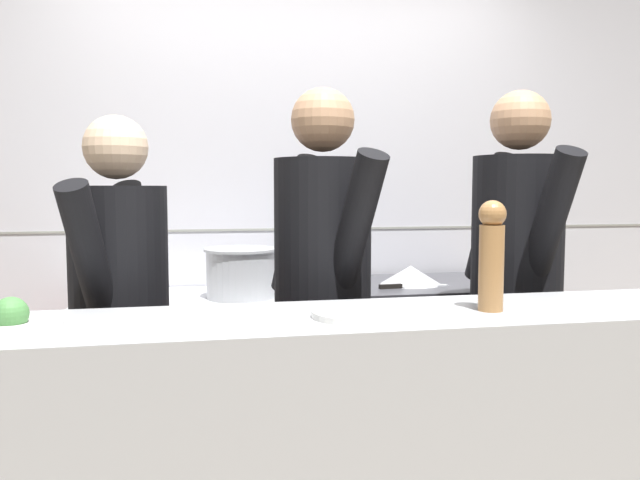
{
  "coord_description": "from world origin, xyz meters",
  "views": [
    {
      "loc": [
        -0.52,
        -1.83,
        1.36
      ],
      "look_at": [
        -0.0,
        0.71,
        1.15
      ],
      "focal_mm": 35.0,
      "sensor_mm": 36.0,
      "label": 1
    }
  ],
  "objects_px": {
    "oven_range": "(193,390)",
    "chef_sous": "(323,300)",
    "plated_dish_main": "(11,322)",
    "plated_dish_appetiser": "(358,314)",
    "chef_line": "(516,288)",
    "chefs_knife": "(407,286)",
    "sauce_pot": "(241,272)",
    "pepper_mill": "(492,253)",
    "mixing_bowl_steel": "(411,275)",
    "chef_head_cook": "(120,327)",
    "stock_pot": "(128,282)"
  },
  "relations": [
    {
      "from": "sauce_pot",
      "to": "chefs_knife",
      "type": "relative_size",
      "value": 0.97
    },
    {
      "from": "chefs_knife",
      "to": "chef_sous",
      "type": "bearing_deg",
      "value": -133.33
    },
    {
      "from": "oven_range",
      "to": "chefs_knife",
      "type": "distance_m",
      "value": 1.11
    },
    {
      "from": "mixing_bowl_steel",
      "to": "chef_line",
      "type": "distance_m",
      "value": 0.64
    },
    {
      "from": "oven_range",
      "to": "chef_head_cook",
      "type": "xyz_separation_m",
      "value": [
        -0.23,
        -0.7,
        0.46
      ]
    },
    {
      "from": "oven_range",
      "to": "mixing_bowl_steel",
      "type": "relative_size",
      "value": 3.5
    },
    {
      "from": "plated_dish_main",
      "to": "chef_line",
      "type": "height_order",
      "value": "chef_line"
    },
    {
      "from": "mixing_bowl_steel",
      "to": "plated_dish_appetiser",
      "type": "distance_m",
      "value": 1.37
    },
    {
      "from": "chef_sous",
      "to": "stock_pot",
      "type": "bearing_deg",
      "value": 120.67
    },
    {
      "from": "oven_range",
      "to": "chef_head_cook",
      "type": "bearing_deg",
      "value": -108.43
    },
    {
      "from": "mixing_bowl_steel",
      "to": "chef_line",
      "type": "xyz_separation_m",
      "value": [
        0.23,
        -0.59,
        0.02
      ]
    },
    {
      "from": "chef_head_cook",
      "to": "mixing_bowl_steel",
      "type": "bearing_deg",
      "value": 45.14
    },
    {
      "from": "plated_dish_main",
      "to": "plated_dish_appetiser",
      "type": "relative_size",
      "value": 0.96
    },
    {
      "from": "pepper_mill",
      "to": "chef_line",
      "type": "relative_size",
      "value": 0.18
    },
    {
      "from": "mixing_bowl_steel",
      "to": "pepper_mill",
      "type": "bearing_deg",
      "value": -99.33
    },
    {
      "from": "stock_pot",
      "to": "mixing_bowl_steel",
      "type": "distance_m",
      "value": 1.32
    },
    {
      "from": "oven_range",
      "to": "sauce_pot",
      "type": "relative_size",
      "value": 3.07
    },
    {
      "from": "mixing_bowl_steel",
      "to": "chef_line",
      "type": "height_order",
      "value": "chef_line"
    },
    {
      "from": "chef_head_cook",
      "to": "chef_sous",
      "type": "relative_size",
      "value": 0.93
    },
    {
      "from": "mixing_bowl_steel",
      "to": "chef_sous",
      "type": "xyz_separation_m",
      "value": [
        -0.57,
        -0.65,
        0.01
      ]
    },
    {
      "from": "mixing_bowl_steel",
      "to": "chef_sous",
      "type": "height_order",
      "value": "chef_sous"
    },
    {
      "from": "sauce_pot",
      "to": "chef_sous",
      "type": "height_order",
      "value": "chef_sous"
    },
    {
      "from": "chef_head_cook",
      "to": "chef_line",
      "type": "relative_size",
      "value": 0.92
    },
    {
      "from": "stock_pot",
      "to": "plated_dish_appetiser",
      "type": "distance_m",
      "value": 1.45
    },
    {
      "from": "chef_head_cook",
      "to": "chef_line",
      "type": "distance_m",
      "value": 1.51
    },
    {
      "from": "sauce_pot",
      "to": "chef_line",
      "type": "xyz_separation_m",
      "value": [
        1.04,
        -0.6,
        -0.01
      ]
    },
    {
      "from": "chefs_knife",
      "to": "chef_head_cook",
      "type": "relative_size",
      "value": 0.21
    },
    {
      "from": "plated_dish_main",
      "to": "chef_sous",
      "type": "relative_size",
      "value": 0.14
    },
    {
      "from": "chefs_knife",
      "to": "sauce_pot",
      "type": "bearing_deg",
      "value": 171.82
    },
    {
      "from": "chefs_knife",
      "to": "plated_dish_appetiser",
      "type": "bearing_deg",
      "value": -115.4
    },
    {
      "from": "plated_dish_appetiser",
      "to": "oven_range",
      "type": "bearing_deg",
      "value": 109.47
    },
    {
      "from": "chef_head_cook",
      "to": "plated_dish_main",
      "type": "bearing_deg",
      "value": -91.38
    },
    {
      "from": "stock_pot",
      "to": "plated_dish_main",
      "type": "relative_size",
      "value": 1.14
    },
    {
      "from": "chef_line",
      "to": "chefs_knife",
      "type": "bearing_deg",
      "value": 117.77
    },
    {
      "from": "plated_dish_main",
      "to": "plated_dish_appetiser",
      "type": "bearing_deg",
      "value": -0.94
    },
    {
      "from": "plated_dish_main",
      "to": "chef_head_cook",
      "type": "xyz_separation_m",
      "value": [
        0.19,
        0.56,
        -0.14
      ]
    },
    {
      "from": "chef_sous",
      "to": "chef_line",
      "type": "bearing_deg",
      "value": -13.54
    },
    {
      "from": "plated_dish_main",
      "to": "pepper_mill",
      "type": "relative_size",
      "value": 0.77
    },
    {
      "from": "pepper_mill",
      "to": "plated_dish_appetiser",
      "type": "bearing_deg",
      "value": -178.61
    },
    {
      "from": "chefs_knife",
      "to": "chef_line",
      "type": "xyz_separation_m",
      "value": [
        0.28,
        -0.49,
        0.06
      ]
    },
    {
      "from": "chefs_knife",
      "to": "pepper_mill",
      "type": "relative_size",
      "value": 1.1
    },
    {
      "from": "plated_dish_main",
      "to": "pepper_mill",
      "type": "xyz_separation_m",
      "value": [
        1.26,
        -0.0,
        0.14
      ]
    },
    {
      "from": "mixing_bowl_steel",
      "to": "chef_head_cook",
      "type": "relative_size",
      "value": 0.18
    },
    {
      "from": "pepper_mill",
      "to": "chef_head_cook",
      "type": "height_order",
      "value": "chef_head_cook"
    },
    {
      "from": "plated_dish_appetiser",
      "to": "chef_head_cook",
      "type": "relative_size",
      "value": 0.16
    },
    {
      "from": "stock_pot",
      "to": "chefs_knife",
      "type": "relative_size",
      "value": 0.8
    },
    {
      "from": "oven_range",
      "to": "chef_sous",
      "type": "bearing_deg",
      "value": -55.32
    },
    {
      "from": "chefs_knife",
      "to": "pepper_mill",
      "type": "bearing_deg",
      "value": -97.51
    },
    {
      "from": "mixing_bowl_steel",
      "to": "chef_head_cook",
      "type": "xyz_separation_m",
      "value": [
        -1.28,
        -0.67,
        -0.05
      ]
    },
    {
      "from": "chef_head_cook",
      "to": "chef_sous",
      "type": "bearing_deg",
      "value": 18.92
    }
  ]
}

